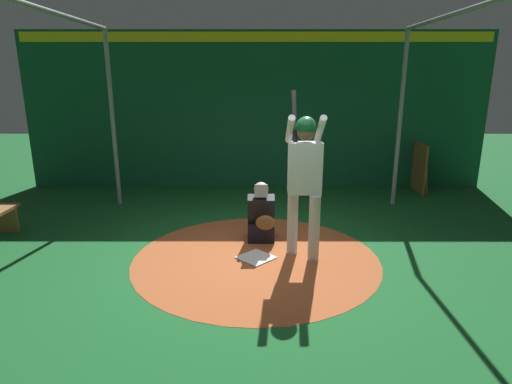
{
  "coord_description": "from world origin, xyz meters",
  "views": [
    {
      "loc": [
        5.4,
        0.01,
        2.43
      ],
      "look_at": [
        0.0,
        0.0,
        0.95
      ],
      "focal_mm": 29.74,
      "sensor_mm": 36.0,
      "label": 1
    }
  ],
  "objects_px": {
    "home_plate": "(256,257)",
    "batter": "(304,173)",
    "catcher": "(261,218)",
    "bat_rack": "(416,167)"
  },
  "relations": [
    {
      "from": "home_plate",
      "to": "batter",
      "type": "distance_m",
      "value": 1.35
    },
    {
      "from": "batter",
      "to": "catcher",
      "type": "relative_size",
      "value": 2.44
    },
    {
      "from": "home_plate",
      "to": "catcher",
      "type": "xyz_separation_m",
      "value": [
        -0.66,
        0.08,
        0.35
      ]
    },
    {
      "from": "catcher",
      "to": "bat_rack",
      "type": "relative_size",
      "value": 0.78
    },
    {
      "from": "batter",
      "to": "catcher",
      "type": "xyz_separation_m",
      "value": [
        -0.59,
        -0.56,
        -0.84
      ]
    },
    {
      "from": "home_plate",
      "to": "catcher",
      "type": "bearing_deg",
      "value": 173.12
    },
    {
      "from": "home_plate",
      "to": "batter",
      "type": "relative_size",
      "value": 0.19
    },
    {
      "from": "bat_rack",
      "to": "batter",
      "type": "bearing_deg",
      "value": -38.22
    },
    {
      "from": "home_plate",
      "to": "catcher",
      "type": "relative_size",
      "value": 0.46
    },
    {
      "from": "batter",
      "to": "home_plate",
      "type": "bearing_deg",
      "value": -83.7
    }
  ]
}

